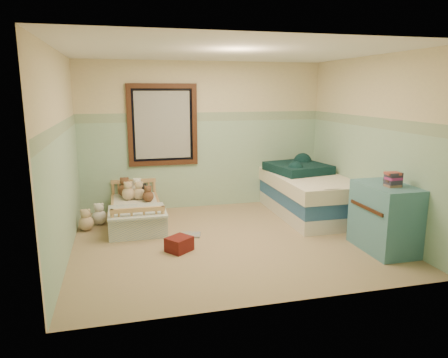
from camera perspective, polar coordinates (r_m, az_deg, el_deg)
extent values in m
cube|color=#93755A|center=(5.80, 0.84, -8.42)|extent=(4.20, 3.60, 0.02)
cube|color=white|center=(5.46, 0.93, 17.21)|extent=(4.20, 3.60, 0.02)
cube|color=beige|center=(7.23, -2.83, 5.94)|extent=(4.20, 0.04, 2.50)
cube|color=beige|center=(3.81, 7.90, 0.25)|extent=(4.20, 0.04, 2.50)
cube|color=beige|center=(5.35, -21.43, 2.95)|extent=(0.04, 3.60, 2.50)
cube|color=beige|center=(6.36, 19.54, 4.42)|extent=(0.04, 3.60, 2.50)
cube|color=#93B697|center=(7.29, -2.76, 2.02)|extent=(4.20, 0.01, 1.50)
cube|color=#3D633C|center=(7.19, -2.83, 8.51)|extent=(4.20, 0.01, 0.15)
cube|color=#331B0A|center=(7.07, -8.39, 7.32)|extent=(1.16, 0.06, 1.36)
cube|color=#BABAB2|center=(7.08, -8.40, 7.32)|extent=(0.92, 0.01, 1.12)
cube|color=#B37C4D|center=(6.59, -11.91, -5.18)|extent=(0.74, 1.48, 0.19)
cube|color=silver|center=(6.55, -11.97, -3.88)|extent=(0.68, 1.42, 0.12)
cube|color=#819DC1|center=(6.08, -11.82, -4.37)|extent=(0.81, 0.74, 0.03)
sphere|color=brown|center=(6.99, -13.43, -1.50)|extent=(0.22, 0.22, 0.22)
sphere|color=white|center=(6.99, -11.79, -1.47)|extent=(0.21, 0.21, 0.21)
sphere|color=#D5B48B|center=(6.78, -12.98, -1.97)|extent=(0.20, 0.20, 0.20)
sphere|color=black|center=(6.79, -11.03, -2.00)|extent=(0.17, 0.17, 0.17)
sphere|color=silver|center=(6.67, -16.71, -5.05)|extent=(0.23, 0.23, 0.23)
sphere|color=#D5B48B|center=(6.46, -18.37, -5.77)|extent=(0.22, 0.22, 0.22)
cube|color=silver|center=(7.06, 11.25, -3.86)|extent=(1.02, 2.04, 0.22)
cube|color=navy|center=(7.01, 11.32, -2.13)|extent=(1.02, 2.04, 0.22)
cube|color=silver|center=(6.96, 11.40, -0.37)|extent=(1.06, 2.08, 0.22)
cube|color=black|center=(7.17, 10.07, 1.51)|extent=(1.02, 1.07, 0.14)
cube|color=teal|center=(5.70, 21.17, -4.96)|extent=(0.54, 0.86, 0.86)
cube|color=#41262C|center=(5.50, 22.17, -0.06)|extent=(0.18, 0.15, 0.18)
cube|color=#9F1E15|center=(5.42, -6.16, -8.86)|extent=(0.39, 0.38, 0.18)
cube|color=gold|center=(5.97, -4.62, -7.64)|extent=(0.32, 0.28, 0.03)
sphere|color=silver|center=(7.02, -12.23, -1.60)|extent=(0.17, 0.17, 0.17)
sphere|color=#D5B48B|center=(6.76, -11.51, -1.95)|extent=(0.20, 0.20, 0.20)
sphere|color=silver|center=(7.01, -12.66, -1.66)|extent=(0.16, 0.16, 0.16)
sphere|color=brown|center=(6.60, -10.35, -2.35)|extent=(0.17, 0.17, 0.17)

